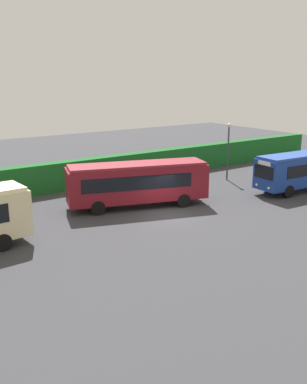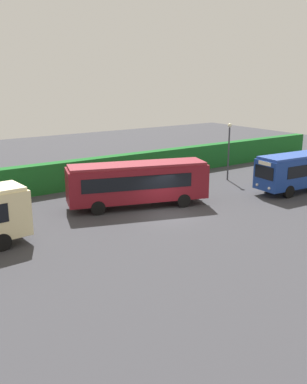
# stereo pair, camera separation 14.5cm
# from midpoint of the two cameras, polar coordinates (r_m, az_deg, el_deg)

# --- Properties ---
(ground_plane) EXTENTS (85.32, 85.32, 0.00)m
(ground_plane) POSITION_cam_midpoint_polar(r_m,az_deg,el_deg) (29.90, 2.01, -3.04)
(ground_plane) COLOR #38383D
(bus_maroon) EXTENTS (10.31, 5.46, 3.19)m
(bus_maroon) POSITION_cam_midpoint_polar(r_m,az_deg,el_deg) (31.36, -1.92, 1.33)
(bus_maroon) COLOR maroon
(bus_maroon) RESTS_ON ground_plane
(bus_blue) EXTENTS (9.05, 2.94, 3.10)m
(bus_blue) POSITION_cam_midpoint_polar(r_m,az_deg,el_deg) (37.92, 19.05, 2.84)
(bus_blue) COLOR navy
(bus_blue) RESTS_ON ground_plane
(person_center) EXTENTS (0.48, 0.29, 1.65)m
(person_center) POSITION_cam_midpoint_polar(r_m,az_deg,el_deg) (33.70, -5.90, 0.51)
(person_center) COLOR #4C6B47
(person_center) RESTS_ON ground_plane
(person_right) EXTENTS (0.43, 0.32, 1.76)m
(person_right) POSITION_cam_midpoint_polar(r_m,az_deg,el_deg) (35.23, -2.67, 1.34)
(person_right) COLOR silver
(person_right) RESTS_ON ground_plane
(hedge_row) EXTENTS (54.66, 1.04, 2.39)m
(hedge_row) POSITION_cam_midpoint_polar(r_m,az_deg,el_deg) (38.04, -7.28, 2.67)
(hedge_row) COLOR #195F22
(hedge_row) RESTS_ON ground_plane
(traffic_cone) EXTENTS (0.36, 0.36, 0.60)m
(traffic_cone) POSITION_cam_midpoint_polar(r_m,az_deg,el_deg) (41.15, 6.11, 2.38)
(traffic_cone) COLOR orange
(traffic_cone) RESTS_ON ground_plane
(lamppost) EXTENTS (0.36, 0.36, 5.13)m
(lamppost) POSITION_cam_midpoint_polar(r_m,az_deg,el_deg) (39.80, 9.90, 6.11)
(lamppost) COLOR #38383D
(lamppost) RESTS_ON ground_plane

